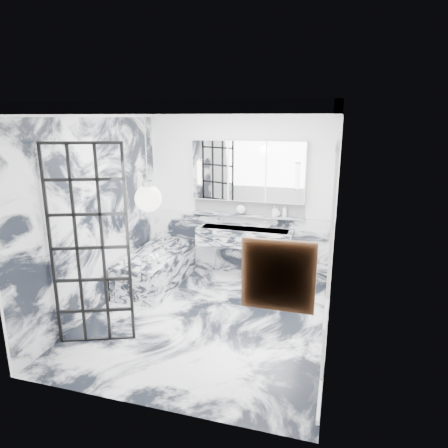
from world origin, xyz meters
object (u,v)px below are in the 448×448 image
(mirror_cabinet, at_px, (248,171))
(trough_sink, at_px, (245,237))
(bathtub, at_px, (157,268))
(crittall_door, at_px, (90,248))

(mirror_cabinet, bearing_deg, trough_sink, -90.00)
(bathtub, bearing_deg, trough_sink, 26.48)
(crittall_door, relative_size, bathtub, 1.46)
(trough_sink, height_order, mirror_cabinet, mirror_cabinet)
(mirror_cabinet, relative_size, bathtub, 1.15)
(trough_sink, distance_m, mirror_cabinet, 1.10)
(trough_sink, bearing_deg, crittall_door, -117.64)
(trough_sink, relative_size, mirror_cabinet, 0.84)
(trough_sink, bearing_deg, mirror_cabinet, 90.00)
(crittall_door, distance_m, bathtub, 2.01)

